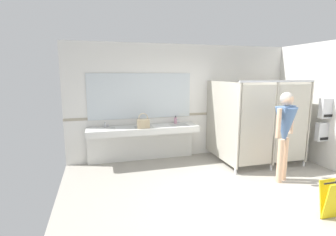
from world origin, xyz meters
TOP-DOWN VIEW (x-y plane):
  - ground_plane at (0.00, 0.00)m, footprint 5.87×5.46m
  - wall_back at (0.00, 2.49)m, footprint 5.87×0.12m
  - wall_back_tile_band at (0.00, 2.43)m, footprint 5.87×0.01m
  - vanity_counter at (-1.20, 2.22)m, footprint 2.53×0.57m
  - mirror_panel at (-1.20, 2.42)m, footprint 2.43×0.02m
  - bathroom_stalls at (1.37, 1.46)m, footprint 1.78×1.53m
  - paper_towel_dispenser_upper at (2.56, 0.77)m, footprint 0.39×0.13m
  - paper_towel_dispenser_lower at (2.56, 0.81)m, footprint 0.37×0.13m
  - person_standing at (1.19, 0.41)m, footprint 0.55×0.53m
  - handbag at (-1.22, 1.99)m, footprint 0.27×0.13m
  - soap_dispenser at (-0.38, 2.30)m, footprint 0.07×0.07m
  - paper_cup at (-1.33, 2.02)m, footprint 0.07×0.07m
  - wet_floor_sign at (0.96, -0.88)m, footprint 0.28×0.19m

SIDE VIEW (x-z plane):
  - ground_plane at x=0.00m, z-range -0.10..0.00m
  - wet_floor_sign at x=0.96m, z-range 0.01..0.57m
  - vanity_counter at x=-1.20m, z-range 0.15..1.12m
  - paper_towel_dispenser_lower at x=2.56m, z-range 0.60..1.01m
  - paper_cup at x=-1.33m, z-range 0.86..0.95m
  - soap_dispenser at x=-0.38m, z-range 0.85..1.04m
  - handbag at x=-1.22m, z-range 0.81..1.14m
  - bathroom_stalls at x=1.37m, z-range 0.05..1.97m
  - wall_back_tile_band at x=0.00m, z-range 1.02..1.08m
  - person_standing at x=1.19m, z-range 0.24..1.96m
  - paper_towel_dispenser_upper at x=2.56m, z-range 1.12..1.55m
  - wall_back at x=0.00m, z-range 0.00..2.75m
  - mirror_panel at x=-1.20m, z-range 1.01..2.07m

